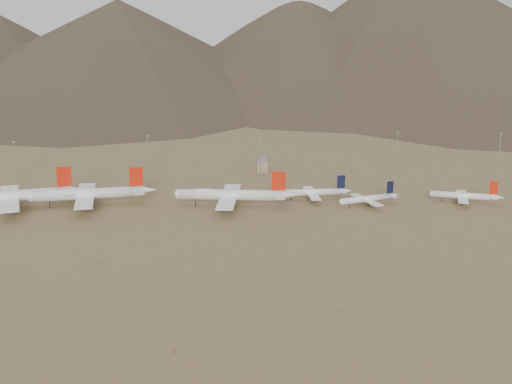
{
  "coord_description": "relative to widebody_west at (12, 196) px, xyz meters",
  "views": [
    {
      "loc": [
        -15.85,
        -342.88,
        108.57
      ],
      "look_at": [
        17.47,
        30.0,
        8.53
      ],
      "focal_mm": 45.0,
      "sensor_mm": 36.0,
      "label": 1
    }
  ],
  "objects": [
    {
      "name": "ground",
      "position": [
        127.29,
        -34.63,
        -8.21
      ],
      "size": [
        3000.0,
        3000.0,
        0.0
      ],
      "primitive_type": "plane",
      "color": "#93744C",
      "rests_on": "ground"
    },
    {
      "name": "widebody_west",
      "position": [
        0.0,
        0.0,
        0.0
      ],
      "size": [
        78.3,
        61.85,
        23.8
      ],
      "rotation": [
        0.0,
        0.0,
        0.26
      ],
      "color": "white",
      "rests_on": "ground"
    },
    {
      "name": "widebody_centre",
      "position": [
        43.68,
        3.04,
        -0.35
      ],
      "size": [
        76.52,
        59.36,
        22.78
      ],
      "rotation": [
        0.0,
        0.0,
        0.12
      ],
      "color": "white",
      "rests_on": "ground"
    },
    {
      "name": "widebody_east",
      "position": [
        129.81,
        -6.48,
        -0.55
      ],
      "size": [
        74.42,
        57.91,
        22.2
      ],
      "rotation": [
        0.0,
        0.0,
        -0.14
      ],
      "color": "white",
      "rests_on": "ground"
    },
    {
      "name": "narrowbody_a",
      "position": [
        182.56,
        5.12,
        -3.23
      ],
      "size": [
        46.49,
        33.14,
        15.34
      ],
      "rotation": [
        0.0,
        0.0,
        0.01
      ],
      "color": "white",
      "rests_on": "ground"
    },
    {
      "name": "narrowbody_b",
      "position": [
        212.81,
        -11.05,
        -3.71
      ],
      "size": [
        40.67,
        30.22,
        13.86
      ],
      "rotation": [
        0.0,
        0.0,
        0.3
      ],
      "color": "white",
      "rests_on": "ground"
    },
    {
      "name": "narrowbody_c",
      "position": [
        273.46,
        -10.97,
        -3.48
      ],
      "size": [
        42.38,
        31.63,
        14.57
      ],
      "rotation": [
        0.0,
        0.0,
        -0.34
      ],
      "color": "white",
      "rests_on": "ground"
    },
    {
      "name": "control_tower",
      "position": [
        157.29,
        85.37,
        -2.89
      ],
      "size": [
        8.0,
        8.0,
        12.0
      ],
      "color": "gray",
      "rests_on": "ground"
    },
    {
      "name": "mast_far_west",
      "position": [
        -20.36,
        85.42,
        6.0
      ],
      "size": [
        2.0,
        0.6,
        25.7
      ],
      "color": "gray",
      "rests_on": "ground"
    },
    {
      "name": "mast_west",
      "position": [
        72.6,
        103.16,
        6.0
      ],
      "size": [
        2.0,
        0.6,
        25.7
      ],
      "color": "gray",
      "rests_on": "ground"
    },
    {
      "name": "mast_centre",
      "position": [
        155.51,
        80.96,
        6.0
      ],
      "size": [
        2.0,
        0.6,
        25.7
      ],
      "color": "gray",
      "rests_on": "ground"
    },
    {
      "name": "mast_east",
      "position": [
        264.52,
        100.99,
        6.0
      ],
      "size": [
        2.0,
        0.6,
        25.7
      ],
      "color": "gray",
      "rests_on": "ground"
    },
    {
      "name": "mast_far_east",
      "position": [
        342.49,
        90.79,
        6.0
      ],
      "size": [
        2.0,
        0.6,
        25.7
      ],
      "color": "gray",
      "rests_on": "ground"
    },
    {
      "name": "desert_scrub",
      "position": [
        120.97,
        -126.76,
        -7.89
      ],
      "size": [
        417.16,
        175.02,
        0.92
      ],
      "color": "brown",
      "rests_on": "ground"
    }
  ]
}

